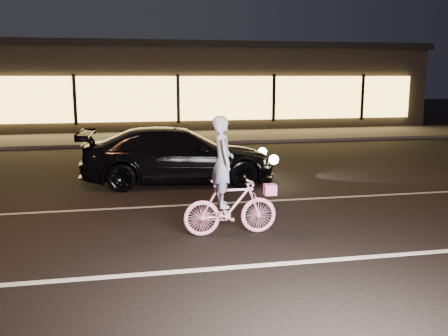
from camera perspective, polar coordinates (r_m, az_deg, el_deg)
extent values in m
plane|color=black|center=(8.63, 5.84, -7.12)|extent=(90.00, 90.00, 0.00)
cube|color=silver|center=(7.29, 9.39, -10.52)|extent=(60.00, 0.12, 0.01)
cube|color=gray|center=(10.48, 2.60, -3.89)|extent=(60.00, 0.10, 0.01)
cube|color=#383533|center=(21.15, -4.65, 3.51)|extent=(30.00, 4.00, 0.12)
cube|color=black|center=(26.97, -6.26, 9.11)|extent=(25.00, 8.00, 4.00)
cube|color=black|center=(27.00, -6.35, 13.46)|extent=(25.40, 8.40, 0.30)
cube|color=#F9C357|center=(22.91, -5.29, 7.90)|extent=(23.00, 0.15, 2.00)
cube|color=black|center=(22.78, -16.69, 7.50)|extent=(0.15, 0.08, 2.20)
cube|color=black|center=(22.83, -5.26, 7.89)|extent=(0.15, 0.08, 2.20)
cube|color=black|center=(23.74, 5.70, 7.98)|extent=(0.15, 0.08, 2.20)
cube|color=black|center=(25.43, 15.53, 7.81)|extent=(0.15, 0.08, 2.20)
imported|color=#FF3180|center=(8.25, 0.76, -4.48)|extent=(1.57, 0.44, 0.94)
imported|color=white|center=(8.06, -0.17, 0.72)|extent=(0.35, 0.54, 1.48)
cube|color=#FB4387|center=(8.35, 5.28, -2.47)|extent=(0.20, 0.16, 0.18)
imported|color=black|center=(12.29, -5.25, 1.44)|extent=(4.81, 2.17, 1.37)
sphere|color=#FFF2BF|center=(13.23, 4.40, 1.84)|extent=(0.23, 0.23, 0.23)
sphere|color=#FFF2BF|center=(12.02, 5.71, 0.96)|extent=(0.23, 0.23, 0.23)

